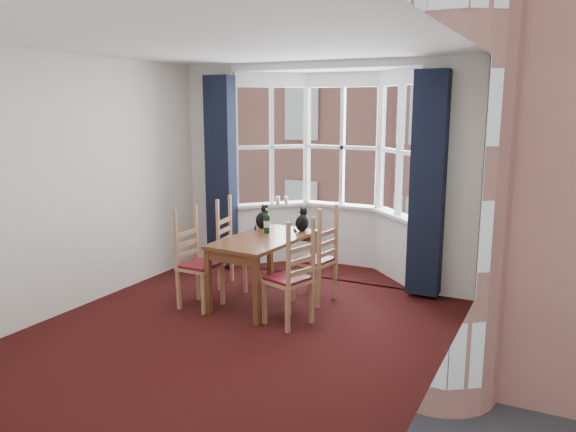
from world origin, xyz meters
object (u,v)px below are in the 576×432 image
Objects in this scene: wine_bottle at (267,222)px; candle_short at (286,200)px; chair_right_near at (295,282)px; chair_right_far at (321,263)px; chair_left_near at (194,266)px; chair_left_far at (231,250)px; candle_tall at (278,200)px; cat_left at (263,219)px; cat_right at (302,222)px; dining_table at (264,246)px.

wine_bottle is 2.61× the size of candle_short.
chair_right_near and chair_right_far have the same top height.
chair_left_near is 0.78m from chair_left_far.
chair_right_near is at bearing -58.26° from candle_tall.
cat_left reaches higher than chair_right_near.
cat_left is 0.51m from cat_right.
chair_right_near is at bearing -61.12° from candle_short.
chair_right_far is at bearing 31.22° from chair_left_near.
wine_bottle is 1.41m from candle_short.
candle_short is at bearing 83.43° from chair_left_far.
chair_left_near and chair_left_far have the same top height.
chair_left_near is at bearing -94.13° from candle_short.
cat_left is 0.29m from wine_bottle.
chair_left_near is 1.00× the size of chair_left_far.
wine_bottle reaches higher than cat_right.
wine_bottle is at bearing -72.49° from candle_short.
cat_left reaches higher than cat_right.
wine_bottle is (0.57, -0.10, 0.42)m from chair_left_far.
chair_right_near is 3.18× the size of wine_bottle.
chair_right_far is at bearing 93.31° from chair_right_near.
chair_right_near is at bearing -32.51° from chair_left_far.
dining_table is at bearing -59.87° from cat_left.
chair_left_far is 3.04× the size of cat_left.
chair_right_far is 8.36× the size of candle_tall.
candle_tall is at bearing -166.00° from candle_short.
dining_table is 12.67× the size of candle_short.
cat_left is at bearing 169.64° from chair_right_far.
wine_bottle reaches higher than chair_right_near.
chair_left_far and chair_right_far have the same top height.
candle_tall is (-0.87, 1.02, 0.04)m from cat_right.
chair_left_near is at bearing -90.20° from chair_left_far.
cat_left is 2.75× the size of candle_tall.
cat_left is (-0.26, 0.44, 0.22)m from dining_table.
candle_short is at bearing 14.00° from candle_tall.
candle_tall is at bearing 112.48° from wine_bottle.
cat_left reaches higher than wine_bottle.
dining_table is 1.68m from candle_tall.
chair_right_far is 0.96m from cat_left.
wine_bottle is (0.18, -0.22, 0.01)m from cat_left.
candle_tall reaches higher than chair_left_near.
chair_left_far is at bearing 178.58° from chair_right_far.
wine_bottle is at bearing -67.52° from candle_tall.
chair_left_near is 1.00× the size of chair_right_far.
candle_short is at bearing 102.33° from cat_left.
chair_left_near is 3.15× the size of cat_right.
dining_table is 0.69m from chair_right_far.
cat_right is at bearing -54.65° from candle_short.
chair_right_near is at bearing -46.51° from cat_left.
chair_left_far is 8.36× the size of candle_tall.
cat_left reaches higher than chair_right_far.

